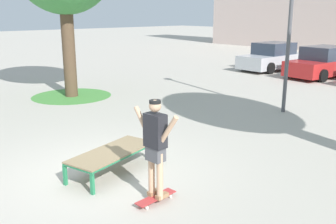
{
  "coord_description": "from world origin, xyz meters",
  "views": [
    {
      "loc": [
        6.24,
        -3.73,
        3.14
      ],
      "look_at": [
        0.15,
        1.72,
        1.0
      ],
      "focal_mm": 40.99,
      "sensor_mm": 36.0,
      "label": 1
    }
  ],
  "objects_px": {
    "skate_box": "(112,153)",
    "car_silver": "(272,57)",
    "skateboard": "(156,198)",
    "car_red": "(323,63)",
    "skater": "(155,142)"
  },
  "relations": [
    {
      "from": "skate_box",
      "to": "car_red",
      "type": "bearing_deg",
      "value": 101.35
    },
    {
      "from": "car_silver",
      "to": "car_red",
      "type": "distance_m",
      "value": 3.06
    },
    {
      "from": "skate_box",
      "to": "car_silver",
      "type": "height_order",
      "value": "car_silver"
    },
    {
      "from": "skateboard",
      "to": "car_silver",
      "type": "distance_m",
      "value": 16.52
    },
    {
      "from": "skateboard",
      "to": "car_silver",
      "type": "bearing_deg",
      "value": 116.85
    },
    {
      "from": "skate_box",
      "to": "car_red",
      "type": "relative_size",
      "value": 0.47
    },
    {
      "from": "skate_box",
      "to": "skateboard",
      "type": "height_order",
      "value": "skate_box"
    },
    {
      "from": "skate_box",
      "to": "car_red",
      "type": "distance_m",
      "value": 14.63
    },
    {
      "from": "skateboard",
      "to": "car_red",
      "type": "height_order",
      "value": "car_red"
    },
    {
      "from": "car_red",
      "to": "skateboard",
      "type": "bearing_deg",
      "value": -73.09
    },
    {
      "from": "skateboard",
      "to": "skater",
      "type": "xyz_separation_m",
      "value": [
        -0.0,
        0.0,
        0.99
      ]
    },
    {
      "from": "skateboard",
      "to": "skater",
      "type": "height_order",
      "value": "skater"
    },
    {
      "from": "skate_box",
      "to": "car_silver",
      "type": "xyz_separation_m",
      "value": [
        -5.93,
        14.58,
        0.28
      ]
    },
    {
      "from": "skateboard",
      "to": "skater",
      "type": "distance_m",
      "value": 0.99
    },
    {
      "from": "skate_box",
      "to": "skateboard",
      "type": "xyz_separation_m",
      "value": [
        1.53,
        -0.15,
        -0.34
      ]
    }
  ]
}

